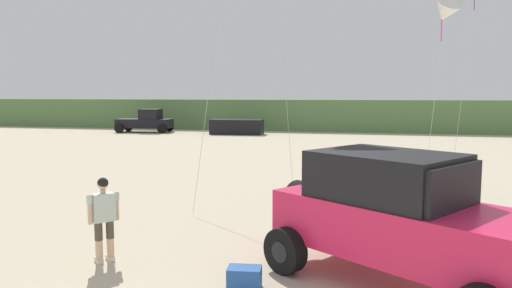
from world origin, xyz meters
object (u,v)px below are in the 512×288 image
object	(u,v)px
jeep	(400,216)
distant_pickup	(146,121)
person_watching	(104,215)
cooler_box	(244,278)
distant_sedan	(237,127)
kite_black_sled	(446,10)

from	to	relation	value
jeep	distant_pickup	world-z (taller)	jeep
person_watching	cooler_box	bearing A→B (deg)	-11.98
person_watching	distant_sedan	size ratio (longest dim) A/B	0.40
distant_pickup	kite_black_sled	bearing A→B (deg)	-36.48
person_watching	jeep	bearing A→B (deg)	1.59
cooler_box	distant_sedan	world-z (taller)	distant_sedan
jeep	distant_pickup	bearing A→B (deg)	123.20
distant_pickup	distant_sedan	world-z (taller)	distant_pickup
cooler_box	distant_pickup	distance (m)	34.21
distant_pickup	distant_sedan	bearing A→B (deg)	-1.61
person_watching	distant_pickup	distance (m)	32.30
distant_pickup	kite_black_sled	distance (m)	27.39
jeep	cooler_box	xyz separation A→B (m)	(-2.50, -0.78, -1.01)
distant_sedan	person_watching	bearing A→B (deg)	-81.96
person_watching	distant_pickup	world-z (taller)	distant_pickup
kite_black_sled	jeep	bearing A→B (deg)	-100.56
jeep	distant_sedan	xyz separation A→B (m)	(-10.95, 28.91, -0.60)
distant_pickup	kite_black_sled	size ratio (longest dim) A/B	0.64
distant_sedan	distant_pickup	bearing A→B (deg)	175.74
jeep	kite_black_sled	distance (m)	14.52
person_watching	distant_pickup	size ratio (longest dim) A/B	0.35
cooler_box	kite_black_sled	xyz separation A→B (m)	(4.97, 14.00, 6.50)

